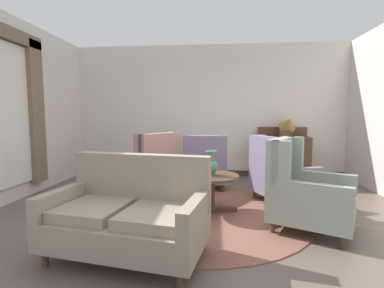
# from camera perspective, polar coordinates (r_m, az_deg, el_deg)

# --- Properties ---
(ground) EXTENTS (8.45, 8.45, 0.00)m
(ground) POSITION_cam_1_polar(r_m,az_deg,el_deg) (3.73, 1.72, -15.40)
(ground) COLOR brown
(wall_back) EXTENTS (6.20, 0.08, 2.91)m
(wall_back) POSITION_cam_1_polar(r_m,az_deg,el_deg) (6.39, 3.39, 6.65)
(wall_back) COLOR silver
(wall_back) RESTS_ON ground
(wall_left) EXTENTS (0.08, 4.08, 2.91)m
(wall_left) POSITION_cam_1_polar(r_m,az_deg,el_deg) (5.42, -31.51, 6.01)
(wall_left) COLOR silver
(wall_left) RESTS_ON ground
(baseboard_back) EXTENTS (6.04, 0.03, 0.12)m
(baseboard_back) POSITION_cam_1_polar(r_m,az_deg,el_deg) (6.47, 3.30, -5.78)
(baseboard_back) COLOR #4C3323
(baseboard_back) RESTS_ON ground
(area_rug) EXTENTS (2.89, 2.89, 0.01)m
(area_rug) POSITION_cam_1_polar(r_m,az_deg,el_deg) (4.01, 2.00, -13.79)
(area_rug) COLOR brown
(area_rug) RESTS_ON ground
(coffee_table) EXTENTS (0.76, 0.76, 0.53)m
(coffee_table) POSITION_cam_1_polar(r_m,az_deg,el_deg) (3.96, 3.91, -7.88)
(coffee_table) COLOR #4C3323
(coffee_table) RESTS_ON ground
(porcelain_vase) EXTENTS (0.19, 0.19, 0.34)m
(porcelain_vase) POSITION_cam_1_polar(r_m,az_deg,el_deg) (3.88, 3.88, -4.21)
(porcelain_vase) COLOR #4C7A66
(porcelain_vase) RESTS_ON coffee_table
(settee) EXTENTS (1.58, 1.05, 0.95)m
(settee) POSITION_cam_1_polar(r_m,az_deg,el_deg) (2.85, -12.62, -13.84)
(settee) COLOR gray
(settee) RESTS_ON ground
(armchair_beside_settee) EXTENTS (1.05, 1.05, 1.04)m
(armchair_beside_settee) POSITION_cam_1_polar(r_m,az_deg,el_deg) (4.59, 17.24, -5.95)
(armchair_beside_settee) COLOR slate
(armchair_beside_settee) RESTS_ON ground
(armchair_back_corner) EXTENTS (1.23, 1.22, 1.06)m
(armchair_back_corner) POSITION_cam_1_polar(r_m,az_deg,el_deg) (4.94, -8.56, -4.99)
(armchair_back_corner) COLOR tan
(armchair_back_corner) RESTS_ON ground
(armchair_near_sideboard) EXTENTS (0.78, 0.82, 1.00)m
(armchair_near_sideboard) POSITION_cam_1_polar(r_m,az_deg,el_deg) (5.26, 2.75, -4.35)
(armchair_near_sideboard) COLOR slate
(armchair_near_sideboard) RESTS_ON ground
(armchair_far_left) EXTENTS (1.14, 1.10, 1.07)m
(armchair_far_left) POSITION_cam_1_polar(r_m,az_deg,el_deg) (3.62, 21.59, -9.06)
(armchair_far_left) COLOR gray
(armchair_far_left) RESTS_ON ground
(side_table) EXTENTS (0.52, 0.52, 0.67)m
(side_table) POSITION_cam_1_polar(r_m,az_deg,el_deg) (4.65, 17.90, -6.19)
(side_table) COLOR #4C3323
(side_table) RESTS_ON ground
(sideboard) EXTENTS (1.04, 0.42, 1.10)m
(sideboard) POSITION_cam_1_polar(r_m,az_deg,el_deg) (6.30, 17.99, -2.16)
(sideboard) COLOR #4C3323
(sideboard) RESTS_ON ground
(gramophone) EXTENTS (0.35, 0.44, 0.51)m
(gramophone) POSITION_cam_1_polar(r_m,az_deg,el_deg) (6.18, 18.79, 3.65)
(gramophone) COLOR #4C3323
(gramophone) RESTS_ON sideboard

